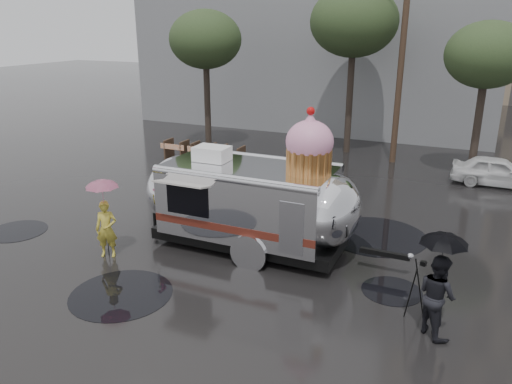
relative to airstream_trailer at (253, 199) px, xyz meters
The scene contains 14 objects.
ground 3.00m from the airstream_trailer, 98.94° to the right, with size 120.00×120.00×0.00m, color black.
puddles 1.60m from the airstream_trailer, 69.22° to the right, with size 13.28×8.97×0.01m.
grey_building 22.45m from the airstream_trailer, 101.59° to the left, with size 22.00×12.00×13.00m, color slate.
utility_pole 12.04m from the airstream_trailer, 79.61° to the left, with size 1.60×0.28×9.00m.
tree_left 13.40m from the airstream_trailer, 125.31° to the left, with size 3.64×3.64×6.95m.
tree_mid 13.35m from the airstream_trailer, 91.85° to the left, with size 4.20×4.20×8.03m.
tree_right 12.37m from the airstream_trailer, 61.82° to the left, with size 3.36×3.36×6.42m.
barricade_row 9.56m from the airstream_trailer, 128.75° to the left, with size 4.30×0.80×1.00m.
airstream_trailer is the anchor object (origin of this frame).
person_left 4.22m from the airstream_trailer, 147.93° to the right, with size 0.59×0.40×1.65m, color gold.
umbrella_pink 4.18m from the airstream_trailer, 147.93° to the right, with size 1.12×1.12×2.31m.
person_right 5.85m from the airstream_trailer, 23.69° to the right, with size 0.88×0.49×1.84m, color black.
umbrella_black 5.83m from the airstream_trailer, 23.69° to the right, with size 1.20×1.20×2.37m.
tripod 5.34m from the airstream_trailer, 20.85° to the right, with size 0.58×0.56×1.43m.
Camera 1 is at (6.04, -9.72, 6.35)m, focal length 35.00 mm.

